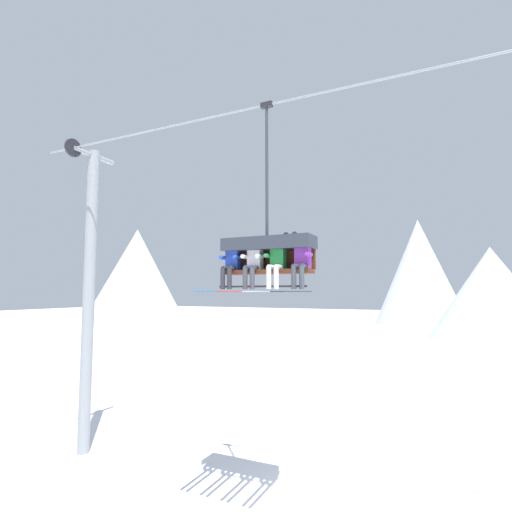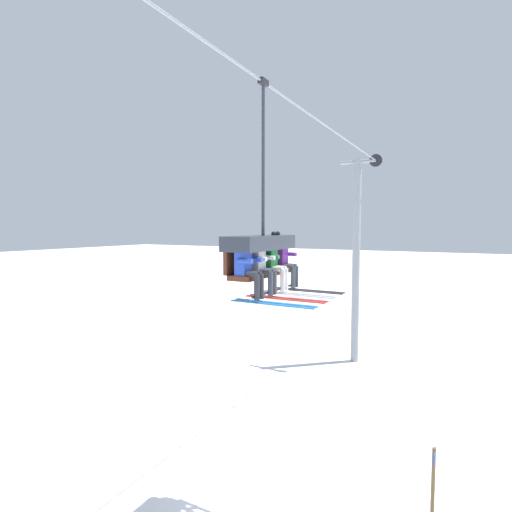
{
  "view_description": "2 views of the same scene",
  "coord_description": "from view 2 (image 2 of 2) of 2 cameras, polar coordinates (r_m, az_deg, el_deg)",
  "views": [
    {
      "loc": [
        2.45,
        -9.07,
        4.9
      ],
      "look_at": [
        -1.5,
        -0.86,
        5.71
      ],
      "focal_mm": 28.0,
      "sensor_mm": 36.0,
      "label": 1
    },
    {
      "loc": [
        -8.72,
        -4.66,
        6.32
      ],
      "look_at": [
        -1.22,
        -0.61,
        5.7
      ],
      "focal_mm": 28.0,
      "sensor_mm": 36.0,
      "label": 2
    }
  ],
  "objects": [
    {
      "name": "trail_sign",
      "position": [
        10.55,
        24.0,
        -27.1
      ],
      "size": [
        0.36,
        0.08,
        1.6
      ],
      "color": "brown",
      "rests_on": "ground_plane"
    },
    {
      "name": "skier_green",
      "position": [
        8.64,
        2.73,
        -0.8
      ],
      "size": [
        0.48,
        1.7,
        1.34
      ],
      "color": "#23843D"
    },
    {
      "name": "lift_tower_far",
      "position": [
        19.06,
        14.16,
        -0.08
      ],
      "size": [
        0.36,
        1.88,
        9.57
      ],
      "color": "gray",
      "rests_on": "ground_plane"
    },
    {
      "name": "skier_purple",
      "position": [
        9.15,
        4.27,
        -0.53
      ],
      "size": [
        0.48,
        1.7,
        1.34
      ],
      "color": "purple"
    },
    {
      "name": "ground_plane",
      "position": [
        11.73,
        0.21,
        -28.44
      ],
      "size": [
        200.0,
        200.0,
        0.0
      ],
      "primitive_type": "plane",
      "color": "white"
    },
    {
      "name": "skier_white",
      "position": [
        8.12,
        1.0,
        -1.26
      ],
      "size": [
        0.46,
        1.7,
        1.23
      ],
      "color": "silver"
    },
    {
      "name": "chairlift_chair",
      "position": [
        8.45,
        0.58,
        1.29
      ],
      "size": [
        2.15,
        0.74,
        4.36
      ],
      "color": "#512819"
    },
    {
      "name": "lift_cable",
      "position": [
        10.85,
        6.79,
        20.0
      ],
      "size": [
        19.48,
        0.05,
        0.05
      ],
      "color": "gray"
    },
    {
      "name": "skier_blue",
      "position": [
        7.61,
        -0.99,
        -1.62
      ],
      "size": [
        0.46,
        1.7,
        1.23
      ],
      "color": "#2847B7"
    }
  ]
}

